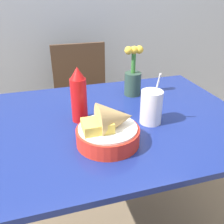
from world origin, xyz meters
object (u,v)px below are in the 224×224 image
at_px(ketchup_bottle, 79,96).
at_px(drink_cup, 151,108).
at_px(flower_vase, 133,77).
at_px(chair_far_window, 83,95).
at_px(food_basket, 110,129).

distance_m(ketchup_bottle, drink_cup, 0.30).
bearing_deg(flower_vase, chair_far_window, 105.49).
distance_m(chair_far_window, flower_vase, 0.71).
bearing_deg(flower_vase, drink_cup, -96.25).
distance_m(drink_cup, flower_vase, 0.30).
bearing_deg(food_basket, flower_vase, 59.07).
distance_m(chair_far_window, drink_cup, 0.96).
height_order(food_basket, ketchup_bottle, ketchup_bottle).
bearing_deg(drink_cup, food_basket, -154.59).
distance_m(food_basket, ketchup_bottle, 0.22).
bearing_deg(drink_cup, flower_vase, 83.75).
relative_size(ketchup_bottle, flower_vase, 0.92).
bearing_deg(ketchup_bottle, food_basket, -69.70).
relative_size(drink_cup, flower_vase, 0.87).
relative_size(chair_far_window, food_basket, 3.96).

